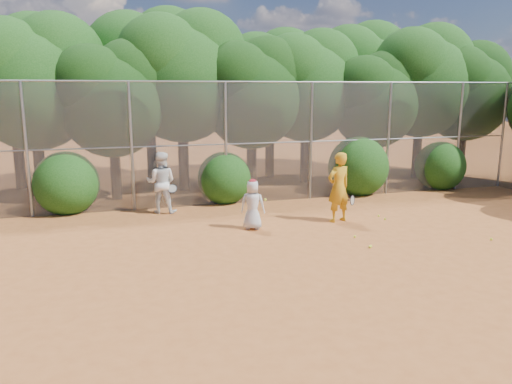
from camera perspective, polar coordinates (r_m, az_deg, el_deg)
name	(u,v)px	position (r m, az deg, el deg)	size (l,w,h in m)	color
ground	(329,258)	(11.55, 8.36, -7.50)	(80.00, 80.00, 0.00)	#A55725
fence_back	(252,142)	(16.60, -0.49, 5.76)	(20.05, 0.09, 4.03)	gray
tree_1	(34,77)	(18.57, -24.05, 11.93)	(4.64, 4.03, 6.35)	black
tree_2	(113,95)	(17.72, -16.05, 10.66)	(3.99, 3.47, 5.47)	black
tree_3	(182,71)	(18.93, -8.40, 13.48)	(4.89, 4.26, 6.70)	black
tree_4	(253,89)	(18.85, -0.40, 11.67)	(4.19, 3.64, 5.73)	black
tree_5	(307,82)	(20.43, 5.89, 12.43)	(4.51, 3.92, 6.17)	black
tree_6	(375,97)	(20.61, 13.48, 10.56)	(3.86, 3.36, 5.29)	black
tree_7	(423,76)	(22.46, 18.50, 12.43)	(4.77, 4.14, 6.53)	black
tree_8	(467,88)	(23.41, 22.94, 10.92)	(4.25, 3.70, 5.82)	black
tree_9	(13,73)	(20.99, -26.04, 12.10)	(4.83, 4.20, 6.62)	black
tree_10	(150,67)	(21.01, -12.07, 13.80)	(5.15, 4.48, 7.06)	black
tree_11	(271,79)	(21.59, 1.74, 12.75)	(4.64, 4.03, 6.35)	black
tree_12	(361,72)	(23.92, 11.87, 13.25)	(5.02, 4.37, 6.88)	black
bush_0	(66,180)	(16.47, -20.88, 1.24)	(2.00, 2.00, 2.00)	#154010
bush_1	(224,176)	(16.83, -3.65, 1.86)	(1.80, 1.80, 1.80)	#154010
bush_2	(358,164)	(18.54, 11.61, 3.18)	(2.20, 2.20, 2.20)	#154010
bush_3	(440,164)	(20.43, 20.32, 3.04)	(1.90, 1.90, 1.90)	#154010
player_yellow	(339,187)	(14.47, 9.42, 0.53)	(0.90, 0.64, 2.02)	gold
player_teen	(253,204)	(13.56, -0.38, -1.42)	(0.79, 0.68, 1.39)	silver
player_white	(161,183)	(15.61, -10.79, 1.07)	(1.10, 0.98, 1.90)	white
ball_0	(371,246)	(12.48, 12.97, -6.05)	(0.07, 0.07, 0.07)	#D1E129
ball_1	(385,219)	(15.11, 14.53, -3.00)	(0.07, 0.07, 0.07)	#D1E129
ball_2	(370,247)	(12.42, 12.89, -6.13)	(0.07, 0.07, 0.07)	#D1E129
ball_3	(491,239)	(14.04, 25.30, -4.90)	(0.07, 0.07, 0.07)	#D1E129
ball_4	(355,237)	(13.17, 11.23, -5.02)	(0.07, 0.07, 0.07)	#D1E129
ball_5	(379,216)	(15.44, 13.84, -2.65)	(0.07, 0.07, 0.07)	#D1E129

